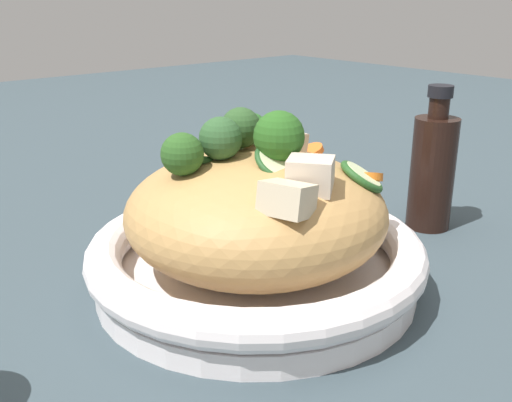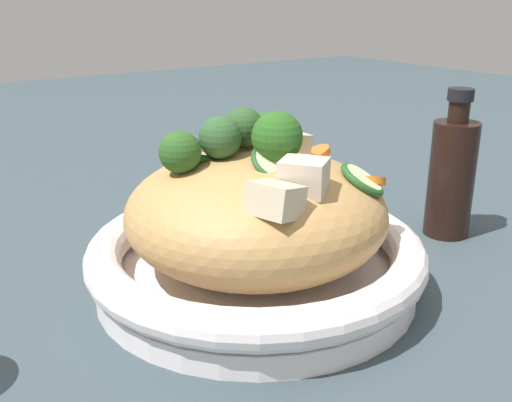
% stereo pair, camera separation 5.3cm
% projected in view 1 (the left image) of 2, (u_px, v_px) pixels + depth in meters
% --- Properties ---
extents(ground_plane, '(3.00, 3.00, 0.00)m').
position_uv_depth(ground_plane, '(256.00, 286.00, 0.56)').
color(ground_plane, '#36444A').
extents(serving_bowl, '(0.31, 0.31, 0.05)m').
position_uv_depth(serving_bowl, '(256.00, 259.00, 0.55)').
color(serving_bowl, white).
rests_on(serving_bowl, ground_plane).
extents(noodle_heap, '(0.23, 0.23, 0.11)m').
position_uv_depth(noodle_heap, '(256.00, 212.00, 0.53)').
color(noodle_heap, tan).
rests_on(noodle_heap, serving_bowl).
extents(broccoli_florets, '(0.17, 0.15, 0.08)m').
position_uv_depth(broccoli_florets, '(242.00, 138.00, 0.53)').
color(broccoli_florets, '#9CB57A').
rests_on(broccoli_florets, serving_bowl).
extents(carrot_coins, '(0.10, 0.17, 0.03)m').
position_uv_depth(carrot_coins, '(292.00, 158.00, 0.56)').
color(carrot_coins, orange).
rests_on(carrot_coins, serving_bowl).
extents(zucchini_slices, '(0.16, 0.16, 0.05)m').
position_uv_depth(zucchini_slices, '(272.00, 160.00, 0.52)').
color(zucchini_slices, beige).
rests_on(zucchini_slices, serving_bowl).
extents(chicken_chunks, '(0.12, 0.12, 0.04)m').
position_uv_depth(chicken_chunks, '(295.00, 174.00, 0.48)').
color(chicken_chunks, beige).
rests_on(chicken_chunks, serving_bowl).
extents(soy_sauce_bottle, '(0.05, 0.05, 0.16)m').
position_uv_depth(soy_sauce_bottle, '(433.00, 169.00, 0.67)').
color(soy_sauce_bottle, black).
rests_on(soy_sauce_bottle, ground_plane).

